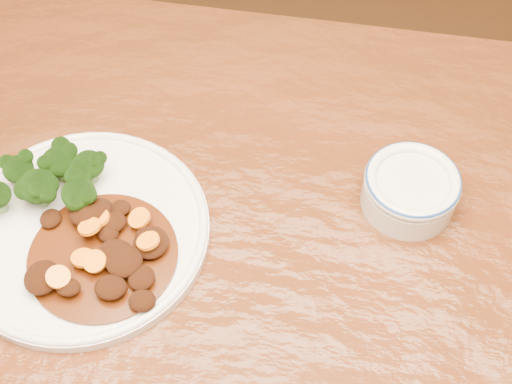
{
  "coord_description": "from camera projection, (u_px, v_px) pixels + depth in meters",
  "views": [
    {
      "loc": [
        0.02,
        -0.39,
        1.46
      ],
      "look_at": [
        -0.02,
        0.11,
        0.77
      ],
      "focal_mm": 50.0,
      "sensor_mm": 36.0,
      "label": 1
    }
  ],
  "objects": [
    {
      "name": "broccoli_florets",
      "position": [
        49.0,
        179.0,
        0.84
      ],
      "size": [
        0.13,
        0.09,
        0.05
      ],
      "color": "#68974E",
      "rests_on": "dinner_plate"
    },
    {
      "name": "dining_table",
      "position": [
        266.0,
        311.0,
        0.87
      ],
      "size": [
        1.57,
        1.02,
        0.75
      ],
      "rotation": [
        0.0,
        0.0,
        -0.09
      ],
      "color": "#51210E",
      "rests_on": "ground"
    },
    {
      "name": "dip_bowl",
      "position": [
        411.0,
        189.0,
        0.85
      ],
      "size": [
        0.12,
        0.12,
        0.05
      ],
      "rotation": [
        0.0,
        0.0,
        -0.42
      ],
      "color": "beige",
      "rests_on": "dining_table"
    },
    {
      "name": "mince_stew",
      "position": [
        105.0,
        249.0,
        0.8
      ],
      "size": [
        0.17,
        0.17,
        0.03
      ],
      "color": "#451B07",
      "rests_on": "dinner_plate"
    },
    {
      "name": "dinner_plate",
      "position": [
        83.0,
        231.0,
        0.84
      ],
      "size": [
        0.3,
        0.3,
        0.02
      ],
      "rotation": [
        0.0,
        0.0,
        0.09
      ],
      "color": "silver",
      "rests_on": "dining_table"
    }
  ]
}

